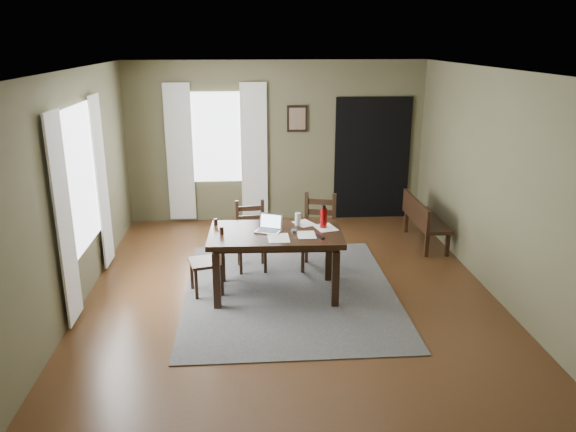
{
  "coord_description": "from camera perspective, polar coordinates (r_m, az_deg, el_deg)",
  "views": [
    {
      "loc": [
        -0.49,
        -6.4,
        3.04
      ],
      "look_at": [
        0.0,
        0.3,
        0.9
      ],
      "focal_mm": 35.0,
      "sensor_mm": 36.0,
      "label": 1
    }
  ],
  "objects": [
    {
      "name": "paper_d",
      "position": [
        6.91,
        3.81,
        -1.19
      ],
      "size": [
        0.31,
        0.36,
        0.0
      ],
      "primitive_type": "cube",
      "rotation": [
        0.0,
        0.0,
        0.28
      ],
      "color": "white",
      "rests_on": "dining_table"
    },
    {
      "name": "chair_back_left",
      "position": [
        7.64,
        -3.76,
        -2.13
      ],
      "size": [
        0.44,
        0.44,
        0.93
      ],
      "rotation": [
        0.0,
        0.0,
        0.08
      ],
      "color": "black",
      "rests_on": "rug"
    },
    {
      "name": "paper_e",
      "position": [
        6.54,
        -0.98,
        -2.25
      ],
      "size": [
        0.25,
        0.33,
        0.0
      ],
      "primitive_type": "cube",
      "rotation": [
        0.0,
        0.0,
        0.02
      ],
      "color": "white",
      "rests_on": "dining_table"
    },
    {
      "name": "dining_table",
      "position": [
        6.78,
        -1.27,
        -2.42
      ],
      "size": [
        1.63,
        1.01,
        0.8
      ],
      "rotation": [
        0.0,
        0.0,
        -0.04
      ],
      "color": "black",
      "rests_on": "rug"
    },
    {
      "name": "ground",
      "position": [
        7.11,
        0.18,
        -7.71
      ],
      "size": [
        5.0,
        6.0,
        0.01
      ],
      "color": "#492C16"
    },
    {
      "name": "rug",
      "position": [
        7.1,
        0.18,
        -7.63
      ],
      "size": [
        2.6,
        3.2,
        0.01
      ],
      "color": "#474747",
      "rests_on": "ground"
    },
    {
      "name": "chair_back_right",
      "position": [
        7.65,
        3.14,
        -1.75
      ],
      "size": [
        0.54,
        0.54,
        1.02
      ],
      "rotation": [
        0.0,
        0.0,
        -0.25
      ],
      "color": "black",
      "rests_on": "rug"
    },
    {
      "name": "framed_picture",
      "position": [
        9.49,
        0.94,
        9.86
      ],
      "size": [
        0.34,
        0.03,
        0.44
      ],
      "color": "black",
      "rests_on": "ground"
    },
    {
      "name": "doorway_back",
      "position": [
        9.82,
        8.54,
        5.78
      ],
      "size": [
        1.3,
        0.03,
        2.1
      ],
      "color": "black",
      "rests_on": "ground"
    },
    {
      "name": "chair_end",
      "position": [
        6.98,
        -7.96,
        -4.39
      ],
      "size": [
        0.48,
        0.48,
        0.89
      ],
      "rotation": [
        0.0,
        0.0,
        -1.31
      ],
      "color": "black",
      "rests_on": "rug"
    },
    {
      "name": "paper_b",
      "position": [
        6.65,
        1.88,
        -1.92
      ],
      "size": [
        0.21,
        0.28,
        0.0
      ],
      "primitive_type": "cube",
      "rotation": [
        0.0,
        0.0,
        0.0
      ],
      "color": "white",
      "rests_on": "dining_table"
    },
    {
      "name": "window_back",
      "position": [
        9.52,
        -7.27,
        7.92
      ],
      "size": [
        1.0,
        0.01,
        1.5
      ],
      "color": "white",
      "rests_on": "ground"
    },
    {
      "name": "curtain_back_left",
      "position": [
        9.59,
        -10.94,
        6.29
      ],
      "size": [
        0.44,
        0.03,
        2.3
      ],
      "color": "silver",
      "rests_on": "ground"
    },
    {
      "name": "room_shell",
      "position": [
        6.54,
        0.19,
        6.76
      ],
      "size": [
        5.02,
        6.02,
        2.71
      ],
      "color": "brown",
      "rests_on": "ground"
    },
    {
      "name": "paper_c",
      "position": [
        7.06,
        1.66,
        -0.75
      ],
      "size": [
        0.31,
        0.34,
        0.0
      ],
      "primitive_type": "cube",
      "rotation": [
        0.0,
        0.0,
        0.48
      ],
      "color": "white",
      "rests_on": "dining_table"
    },
    {
      "name": "bench",
      "position": [
        8.8,
        13.52,
        -0.11
      ],
      "size": [
        0.41,
        1.26,
        0.71
      ],
      "rotation": [
        0.0,
        0.0,
        1.57
      ],
      "color": "black",
      "rests_on": "ground"
    },
    {
      "name": "drinking_glass",
      "position": [
        6.97,
        1.01,
        -0.32
      ],
      "size": [
        0.08,
        0.08,
        0.16
      ],
      "primitive_type": "cylinder",
      "rotation": [
        0.0,
        0.0,
        0.06
      ],
      "color": "silver",
      "rests_on": "dining_table"
    },
    {
      "name": "window_left",
      "position": [
        7.07,
        -20.36,
        3.56
      ],
      "size": [
        0.01,
        1.3,
        1.7
      ],
      "color": "white",
      "rests_on": "ground"
    },
    {
      "name": "tv_remote",
      "position": [
        6.58,
        3.27,
        -2.11
      ],
      "size": [
        0.1,
        0.17,
        0.02
      ],
      "primitive_type": "cube",
      "rotation": [
        0.0,
        0.0,
        0.36
      ],
      "color": "black",
      "rests_on": "dining_table"
    },
    {
      "name": "curtain_left_far",
      "position": [
        7.89,
        -18.4,
        3.27
      ],
      "size": [
        0.03,
        0.48,
        2.3
      ],
      "color": "silver",
      "rests_on": "ground"
    },
    {
      "name": "computer_mouse",
      "position": [
        6.74,
        0.6,
        -1.51
      ],
      "size": [
        0.07,
        0.09,
        0.03
      ],
      "primitive_type": "cube",
      "rotation": [
        0.0,
        0.0,
        0.19
      ],
      "color": "#3F3F42",
      "rests_on": "dining_table"
    },
    {
      "name": "water_bottle",
      "position": [
        6.87,
        3.63,
        -0.15
      ],
      "size": [
        0.09,
        0.09,
        0.29
      ],
      "rotation": [
        0.0,
        0.0,
        0.08
      ],
      "color": "#A20C0D",
      "rests_on": "dining_table"
    },
    {
      "name": "laptop",
      "position": [
        6.78,
        -1.91,
        -1.09
      ],
      "size": [
        0.36,
        0.32,
        0.2
      ],
      "rotation": [
        0.0,
        0.0,
        -0.38
      ],
      "color": "#B7B7BC",
      "rests_on": "dining_table"
    },
    {
      "name": "curtain_left_near",
      "position": [
        6.37,
        -21.8,
        -0.43
      ],
      "size": [
        0.03,
        0.48,
        2.3
      ],
      "color": "silver",
      "rests_on": "ground"
    },
    {
      "name": "curtain_back_right",
      "position": [
        9.52,
        -3.47,
        6.5
      ],
      "size": [
        0.44,
        0.03,
        2.3
      ],
      "color": "silver",
      "rests_on": "ground"
    }
  ]
}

